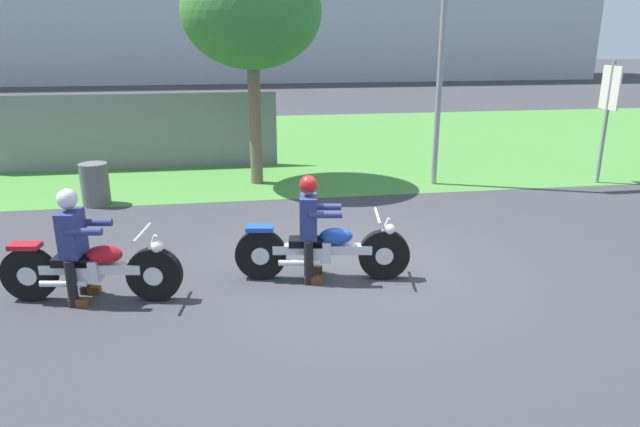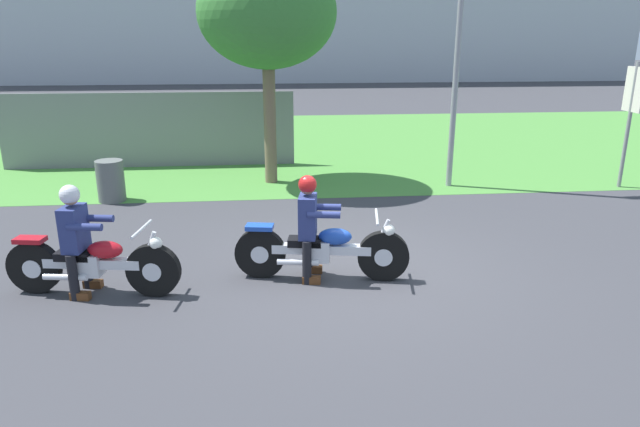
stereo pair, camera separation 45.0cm
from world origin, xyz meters
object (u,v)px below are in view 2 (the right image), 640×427
Objects in this scene: rider_follow at (76,231)px; tree_roadside at (267,13)px; rider_lead at (309,219)px; sign_banner at (632,106)px; motorcycle_follow at (93,264)px; motorcycle_lead at (322,250)px; trash_can at (111,181)px.

rider_follow is 6.60m from tree_roadside.
rider_lead is at bearing 13.11° from rider_follow.
tree_roadside is 7.71m from sign_banner.
rider_follow is 0.55× the size of sign_banner.
sign_banner is (6.97, 4.15, 0.89)m from rider_lead.
tree_roadside is (2.29, 5.52, 3.13)m from motorcycle_follow.
rider_lead reaches higher than motorcycle_lead.
sign_banner is at bearing 39.81° from rider_lead.
rider_follow is at bearing -114.07° from tree_roadside.
trash_can is 10.61m from sign_banner.
trash_can is at bearing -158.79° from tree_roadside.
tree_roadside is at bearing 105.44° from motorcycle_lead.
trash_can is at bearing 141.24° from motorcycle_lead.
rider_lead is 5.43m from trash_can.
sign_banner is (6.81, 4.18, 1.32)m from motorcycle_lead.
rider_follow is (-0.17, 0.03, 0.42)m from motorcycle_follow.
motorcycle_lead is 3.09m from rider_follow.
sign_banner reaches higher than trash_can.
motorcycle_follow is at bearing -155.67° from sign_banner.
rider_follow is at bearing -166.89° from rider_lead.
rider_follow is (-3.05, -0.18, 0.42)m from motorcycle_lead.
rider_follow is at bearing 179.22° from motorcycle_follow.
rider_lead is at bearing -149.25° from sign_banner.
motorcycle_follow is (-2.72, -0.23, -0.42)m from rider_lead.
motorcycle_follow is 0.46m from rider_follow.
tree_roadside is at bearing 103.69° from rider_lead.
motorcycle_lead is 6.20m from tree_roadside.
sign_banner is at bearing 33.38° from motorcycle_follow.
sign_banner reaches higher than rider_follow.
motorcycle_lead and motorcycle_follow have the same top height.
rider_follow is 10.81m from sign_banner.
sign_banner is at bearing 0.38° from trash_can.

